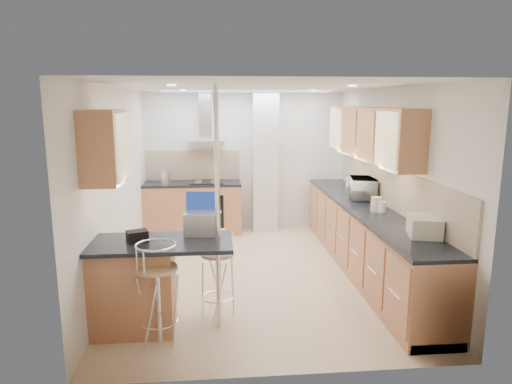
{
  "coord_description": "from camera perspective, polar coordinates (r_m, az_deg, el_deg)",
  "views": [
    {
      "loc": [
        -0.55,
        -5.91,
        2.31
      ],
      "look_at": [
        0.01,
        0.2,
        1.1
      ],
      "focal_mm": 32.0,
      "sensor_mm": 36.0,
      "label": 1
    }
  ],
  "objects": [
    {
      "name": "ground",
      "position": [
        6.36,
        0.1,
        -10.12
      ],
      "size": [
        4.8,
        4.8,
        0.0
      ],
      "primitive_type": "plane",
      "color": "tan",
      "rests_on": "ground"
    },
    {
      "name": "room_shell",
      "position": [
        6.39,
        2.7,
        4.24
      ],
      "size": [
        3.64,
        4.84,
        2.51
      ],
      "color": "silver",
      "rests_on": "ground"
    },
    {
      "name": "right_counter",
      "position": [
        6.52,
        13.41,
        -5.63
      ],
      "size": [
        0.63,
        4.4,
        0.92
      ],
      "color": "#A66642",
      "rests_on": "ground"
    },
    {
      "name": "back_counter",
      "position": [
        8.23,
        -7.88,
        -1.94
      ],
      "size": [
        1.7,
        0.63,
        0.92
      ],
      "color": "#A66642",
      "rests_on": "ground"
    },
    {
      "name": "peninsula",
      "position": [
        4.85,
        -11.84,
        -11.3
      ],
      "size": [
        1.47,
        0.72,
        0.94
      ],
      "color": "#A66642",
      "rests_on": "ground"
    },
    {
      "name": "microwave",
      "position": [
        6.87,
        13.27,
        0.47
      ],
      "size": [
        0.47,
        0.61,
        0.3
      ],
      "primitive_type": "imported",
      "rotation": [
        0.0,
        0.0,
        1.36
      ],
      "color": "white",
      "rests_on": "right_counter"
    },
    {
      "name": "laptop",
      "position": [
        4.84,
        -6.84,
        -3.91
      ],
      "size": [
        0.36,
        0.29,
        0.23
      ],
      "primitive_type": "cube",
      "rotation": [
        0.0,
        0.0,
        -0.1
      ],
      "color": "#A2A4AA",
      "rests_on": "peninsula"
    },
    {
      "name": "bag",
      "position": [
        4.73,
        -14.62,
        -5.35
      ],
      "size": [
        0.24,
        0.21,
        0.11
      ],
      "primitive_type": "cube",
      "rotation": [
        0.0,
        0.0,
        0.38
      ],
      "color": "black",
      "rests_on": "peninsula"
    },
    {
      "name": "bar_stool_near",
      "position": [
        4.57,
        -12.15,
        -12.31
      ],
      "size": [
        0.55,
        0.55,
        1.02
      ],
      "primitive_type": null,
      "rotation": [
        0.0,
        0.0,
        0.44
      ],
      "color": "tan",
      "rests_on": "ground"
    },
    {
      "name": "bar_stool_end",
      "position": [
        5.04,
        -4.83,
        -10.24
      ],
      "size": [
        0.54,
        0.54,
        0.94
      ],
      "primitive_type": null,
      "rotation": [
        0.0,
        0.0,
        0.9
      ],
      "color": "tan",
      "rests_on": "ground"
    },
    {
      "name": "jar_a",
      "position": [
        6.93,
        12.72,
        0.02
      ],
      "size": [
        0.14,
        0.14,
        0.17
      ],
      "primitive_type": "cylinder",
      "rotation": [
        0.0,
        0.0,
        -0.17
      ],
      "color": "beige",
      "rests_on": "right_counter"
    },
    {
      "name": "jar_b",
      "position": [
        7.75,
        11.56,
        1.2
      ],
      "size": [
        0.14,
        0.14,
        0.16
      ],
      "primitive_type": "cylinder",
      "rotation": [
        0.0,
        0.0,
        0.27
      ],
      "color": "beige",
      "rests_on": "right_counter"
    },
    {
      "name": "jar_c",
      "position": [
        6.1,
        14.79,
        -1.48
      ],
      "size": [
        0.16,
        0.16,
        0.19
      ],
      "primitive_type": "cylinder",
      "rotation": [
        0.0,
        0.0,
        0.13
      ],
      "color": "beige",
      "rests_on": "right_counter"
    },
    {
      "name": "jar_d",
      "position": [
        6.07,
        15.45,
        -1.8
      ],
      "size": [
        0.12,
        0.12,
        0.14
      ],
      "primitive_type": "cylinder",
      "rotation": [
        0.0,
        0.0,
        -0.29
      ],
      "color": "white",
      "rests_on": "right_counter"
    },
    {
      "name": "bread_bin",
      "position": [
        5.14,
        20.29,
        -4.03
      ],
      "size": [
        0.4,
        0.46,
        0.21
      ],
      "primitive_type": "cube",
      "rotation": [
        0.0,
        0.0,
        -0.26
      ],
      "color": "beige",
      "rests_on": "right_counter"
    },
    {
      "name": "kettle",
      "position": [
        8.09,
        -11.29,
        1.84
      ],
      "size": [
        0.16,
        0.16,
        0.22
      ],
      "primitive_type": "cylinder",
      "color": "silver",
      "rests_on": "back_counter"
    }
  ]
}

